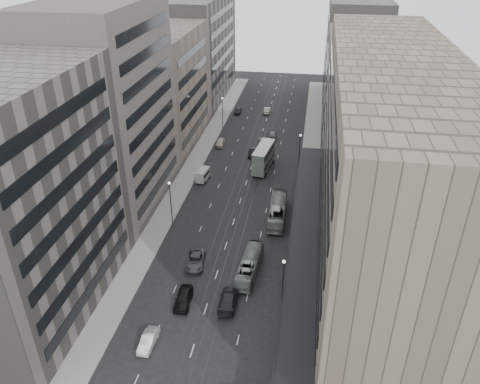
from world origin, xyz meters
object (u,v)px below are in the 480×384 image
Objects in this scene: bus_far at (278,211)px; sedan_1 at (148,340)px; bus_near at (249,265)px; pedestrian at (283,326)px; sedan_2 at (195,260)px; panel_van at (203,175)px; double_decker at (263,157)px; sedan_0 at (183,298)px.

bus_far is 32.52m from sedan_1.
pedestrian is at bearing 121.75° from bus_near.
sedan_2 is (-8.07, 0.66, -0.61)m from bus_near.
sedan_1 is at bearing 60.60° from bus_near.
pedestrian is at bearing 95.54° from bus_far.
panel_van reaches higher than pedestrian.
pedestrian is (3.04, -25.66, -0.38)m from bus_far.
bus_near reaches higher than pedestrian.
bus_near is at bearing -56.70° from panel_van.
double_decker is 13.06m from panel_van.
panel_van is at bearing -140.16° from double_decker.
bus_near is at bearing 58.47° from sedan_1.
sedan_2 is at bearing 89.68° from sedan_0.
double_decker is 1.74× the size of sedan_2.
panel_van is at bearing 96.05° from sedan_1.
panel_van reaches higher than sedan_1.
sedan_0 is at bearing -73.94° from panel_van.
sedan_0 is at bearing 75.41° from sedan_1.
panel_van is 41.47m from pedestrian.
sedan_2 is 2.66× the size of pedestrian.
double_decker is 4.63× the size of pedestrian.
panel_van is at bearing 95.64° from sedan_0.
sedan_2 is 17.79m from pedestrian.
sedan_1 is 15.79m from sedan_2.
double_decker reaches higher than bus_far.
sedan_0 is 7.85m from sedan_1.
bus_near is 10.72m from sedan_0.
bus_near is 1.97× the size of sedan_0.
bus_far is 2.78× the size of panel_van.
bus_near is 29.41m from panel_van.
sedan_2 is at bearing -72.09° from panel_van.
sedan_1 is at bearing -91.37° from double_decker.
panel_van reaches higher than sedan_2.
pedestrian is (7.63, -43.91, -1.54)m from double_decker.
pedestrian is (13.29, -3.16, 0.32)m from sedan_0.
bus_far is at bearing 46.19° from sedan_2.
sedan_0 is at bearing 64.29° from bus_far.
pedestrian is at bearing 17.47° from sedan_1.
bus_far is at bearing -115.26° from pedestrian.
double_decker is at bearing 82.45° from sedan_1.
bus_near is 1.03× the size of double_decker.
bus_near is 1.80× the size of sedan_2.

